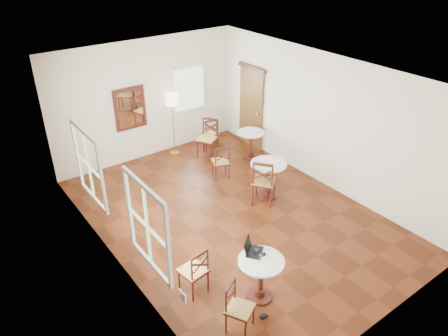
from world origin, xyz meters
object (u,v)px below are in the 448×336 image
chair_back_b (207,138)px  power_adapter (263,316)px  cafe_table_back (251,142)px  water_glass (261,257)px  cafe_table_mid (268,176)px  navy_mug (257,252)px  chair_near_b (239,308)px  chair_mid_b (264,182)px  chair_mid_a (221,162)px  mouse (263,254)px  floor_lamp (172,103)px  cafe_table_near (260,275)px  chair_near_a (194,271)px  chair_back_a (211,133)px  laptop (252,249)px

chair_back_b → power_adapter: bearing=-56.0°
cafe_table_back → water_glass: water_glass is taller
cafe_table_mid → navy_mug: bearing=-135.5°
chair_near_b → chair_mid_b: bearing=14.4°
chair_mid_a → power_adapter: chair_mid_a is taller
chair_mid_b → mouse: (-1.76, -1.97, 0.27)m
chair_back_b → floor_lamp: bearing=-164.8°
chair_mid_b → navy_mug: chair_mid_b is taller
cafe_table_near → water_glass: bearing=139.3°
chair_near_b → power_adapter: chair_near_b is taller
chair_near_b → navy_mug: (0.69, 0.43, 0.40)m
chair_mid_a → navy_mug: (-1.71, -3.28, 0.38)m
cafe_table_mid → chair_mid_a: 1.31m
power_adapter → chair_mid_b: bearing=49.1°
chair_near_a → mouse: (0.87, -0.66, 0.35)m
cafe_table_mid → power_adapter: 3.47m
chair_back_a → chair_back_b: 0.50m
chair_mid_b → chair_back_b: size_ratio=1.05×
floor_lamp → mouse: 5.35m
floor_lamp → mouse: size_ratio=15.74×
cafe_table_mid → chair_near_a: size_ratio=0.94×
cafe_table_near → mouse: mouse is taller
chair_near_a → floor_lamp: 5.10m
chair_back_b → mouse: bearing=-54.7°
chair_near_b → water_glass: water_glass is taller
navy_mug → power_adapter: size_ratio=1.04×
floor_lamp → chair_back_b: bearing=-44.6°
chair_near_b → laptop: (0.66, 0.52, 0.42)m
water_glass → chair_near_a: bearing=136.4°
chair_back_a → chair_back_b: size_ratio=0.85×
chair_mid_a → chair_back_a: chair_mid_a is taller
chair_back_b → water_glass: 5.05m
chair_back_b → cafe_table_near: bearing=-55.4°
navy_mug → chair_near_b: bearing=-148.0°
laptop → water_glass: (-0.02, -0.23, 0.00)m
cafe_table_near → mouse: bearing=35.9°
chair_back_a → navy_mug: size_ratio=7.57×
chair_mid_b → chair_back_a: 2.95m
laptop → navy_mug: size_ratio=3.67×
cafe_table_near → chair_back_b: (2.15, 4.57, 0.02)m
chair_mid_a → mouse: 3.77m
cafe_table_near → power_adapter: bearing=-122.3°
chair_mid_a → chair_back_b: chair_back_b is taller
cafe_table_back → water_glass: bearing=-128.1°
cafe_table_mid → water_glass: water_glass is taller
cafe_table_mid → laptop: (-2.09, -1.93, 0.31)m
chair_mid_b → chair_back_a: chair_mid_b is taller
cafe_table_back → chair_back_a: chair_back_a is taller
cafe_table_back → navy_mug: 4.71m
chair_back_b → laptop: chair_back_b is taller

